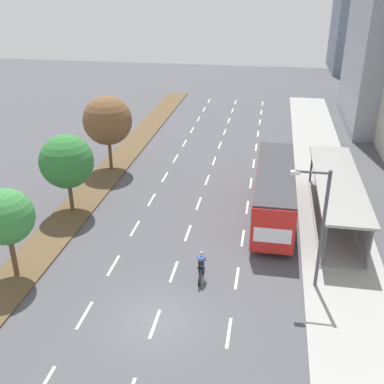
# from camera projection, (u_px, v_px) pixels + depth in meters

# --- Properties ---
(ground_plane) EXTENTS (140.00, 140.00, 0.00)m
(ground_plane) POSITION_uv_depth(u_px,v_px,m) (156.00, 321.00, 21.77)
(ground_plane) COLOR #4C4C51
(median_strip) EXTENTS (2.60, 52.00, 0.12)m
(median_strip) POSITION_uv_depth(u_px,v_px,m) (120.00, 159.00, 40.87)
(median_strip) COLOR brown
(median_strip) RESTS_ON ground
(sidewalk_right) EXTENTS (4.50, 52.00, 0.15)m
(sidewalk_right) POSITION_uv_depth(u_px,v_px,m) (322.00, 172.00, 38.11)
(sidewalk_right) COLOR #9E9E99
(sidewalk_right) RESTS_ON ground
(lane_divider_left) EXTENTS (0.14, 49.16, 0.01)m
(lane_divider_left) POSITION_uv_depth(u_px,v_px,m) (170.00, 167.00, 39.32)
(lane_divider_left) COLOR white
(lane_divider_left) RESTS_ON ground
(lane_divider_center) EXTENTS (0.14, 49.16, 0.01)m
(lane_divider_center) POSITION_uv_depth(u_px,v_px,m) (211.00, 170.00, 38.77)
(lane_divider_center) COLOR white
(lane_divider_center) RESTS_ON ground
(lane_divider_right) EXTENTS (0.14, 49.16, 0.01)m
(lane_divider_right) POSITION_uv_depth(u_px,v_px,m) (252.00, 173.00, 38.22)
(lane_divider_right) COLOR white
(lane_divider_right) RESTS_ON ground
(bus_shelter) EXTENTS (2.90, 12.70, 2.86)m
(bus_shelter) POSITION_uv_depth(u_px,v_px,m) (340.00, 195.00, 29.96)
(bus_shelter) COLOR gray
(bus_shelter) RESTS_ON sidewalk_right
(bus) EXTENTS (2.54, 11.29, 3.37)m
(bus) POSITION_uv_depth(u_px,v_px,m) (274.00, 188.00, 30.53)
(bus) COLOR red
(bus) RESTS_ON ground
(cyclist) EXTENTS (0.46, 1.82, 1.71)m
(cyclist) POSITION_uv_depth(u_px,v_px,m) (201.00, 267.00, 24.41)
(cyclist) COLOR black
(cyclist) RESTS_ON ground
(median_tree_nearest) EXTENTS (2.93, 2.93, 5.05)m
(median_tree_nearest) POSITION_uv_depth(u_px,v_px,m) (6.00, 217.00, 23.41)
(median_tree_nearest) COLOR brown
(median_tree_nearest) RESTS_ON median_strip
(median_tree_second) EXTENTS (3.61, 3.61, 5.41)m
(median_tree_second) POSITION_uv_depth(u_px,v_px,m) (67.00, 162.00, 30.35)
(median_tree_second) COLOR brown
(median_tree_second) RESTS_ON median_strip
(median_tree_third) EXTENTS (3.99, 3.99, 6.17)m
(median_tree_third) POSITION_uv_depth(u_px,v_px,m) (108.00, 121.00, 37.02)
(median_tree_third) COLOR brown
(median_tree_third) RESTS_ON median_strip
(streetlight) EXTENTS (1.91, 0.24, 6.50)m
(streetlight) POSITION_uv_depth(u_px,v_px,m) (320.00, 222.00, 22.50)
(streetlight) COLOR #4C4C51
(streetlight) RESTS_ON sidewalk_right
(building_far_right) EXTENTS (6.22, 11.26, 14.38)m
(building_far_right) POSITION_uv_depth(u_px,v_px,m) (382.00, 46.00, 55.94)
(building_far_right) COLOR gray
(building_far_right) RESTS_ON ground
(building_tall_right) EXTENTS (6.57, 12.72, 14.58)m
(building_tall_right) POSITION_uv_depth(u_px,v_px,m) (354.00, 26.00, 77.44)
(building_tall_right) COLOR slate
(building_tall_right) RESTS_ON ground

